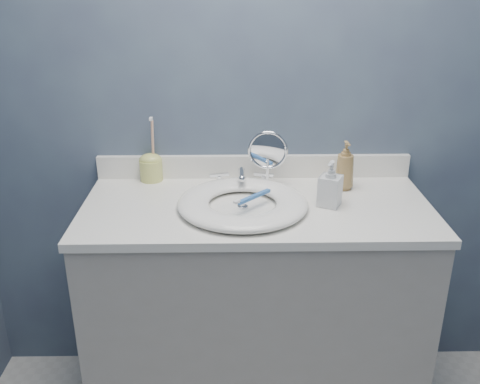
{
  "coord_description": "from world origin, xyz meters",
  "views": [
    {
      "loc": [
        -0.09,
        -0.73,
        1.64
      ],
      "look_at": [
        -0.06,
        0.94,
        0.94
      ],
      "focal_mm": 40.0,
      "sensor_mm": 36.0,
      "label": 1
    }
  ],
  "objects_px": {
    "soap_bottle_clear": "(330,184)",
    "toothbrush_holder": "(151,166)",
    "makeup_mirror": "(268,157)",
    "soap_bottle_amber": "(345,166)"
  },
  "relations": [
    {
      "from": "soap_bottle_amber",
      "to": "toothbrush_holder",
      "type": "relative_size",
      "value": 0.73
    },
    {
      "from": "soap_bottle_amber",
      "to": "toothbrush_holder",
      "type": "xyz_separation_m",
      "value": [
        -0.73,
        0.1,
        -0.03
      ]
    },
    {
      "from": "makeup_mirror",
      "to": "toothbrush_holder",
      "type": "xyz_separation_m",
      "value": [
        -0.45,
        0.08,
        -0.06
      ]
    },
    {
      "from": "soap_bottle_amber",
      "to": "toothbrush_holder",
      "type": "height_order",
      "value": "toothbrush_holder"
    },
    {
      "from": "makeup_mirror",
      "to": "soap_bottle_clear",
      "type": "bearing_deg",
      "value": -34.28
    },
    {
      "from": "makeup_mirror",
      "to": "toothbrush_holder",
      "type": "bearing_deg",
      "value": 176.18
    },
    {
      "from": "makeup_mirror",
      "to": "toothbrush_holder",
      "type": "distance_m",
      "value": 0.46
    },
    {
      "from": "makeup_mirror",
      "to": "soap_bottle_clear",
      "type": "height_order",
      "value": "makeup_mirror"
    },
    {
      "from": "soap_bottle_clear",
      "to": "toothbrush_holder",
      "type": "bearing_deg",
      "value": -174.64
    },
    {
      "from": "soap_bottle_clear",
      "to": "toothbrush_holder",
      "type": "xyz_separation_m",
      "value": [
        -0.65,
        0.25,
        -0.02
      ]
    }
  ]
}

